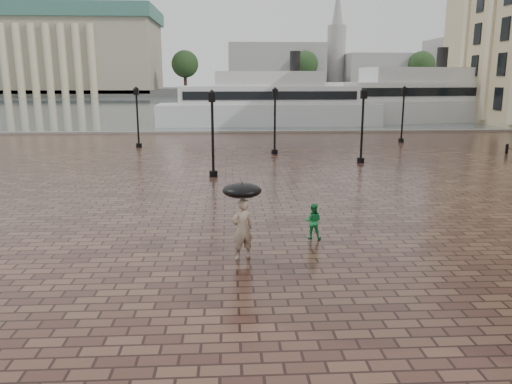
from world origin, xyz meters
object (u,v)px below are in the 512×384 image
at_px(street_lamps, 281,121).
at_px(ferry_near, 268,103).
at_px(child_pedestrian, 313,221).
at_px(adult_pedestrian, 242,229).
at_px(ferry_far, 416,100).

xyz_separation_m(street_lamps, ferry_near, (0.93, 22.77, 0.10)).
distance_m(child_pedestrian, ferry_near, 41.29).
bearing_deg(child_pedestrian, adult_pedestrian, 50.02).
bearing_deg(ferry_far, adult_pedestrian, -126.81).
height_order(adult_pedestrian, child_pedestrian, adult_pedestrian).
height_order(adult_pedestrian, ferry_far, ferry_far).
distance_m(street_lamps, child_pedestrian, 18.55).
bearing_deg(child_pedestrian, ferry_far, -100.75).
xyz_separation_m(street_lamps, adult_pedestrian, (-3.20, -20.18, -1.44)).
height_order(street_lamps, ferry_far, ferry_far).
height_order(adult_pedestrian, ferry_near, ferry_near).
height_order(street_lamps, child_pedestrian, street_lamps).
relative_size(adult_pedestrian, ferry_far, 0.06).
xyz_separation_m(adult_pedestrian, ferry_near, (4.13, 42.95, 1.54)).
xyz_separation_m(child_pedestrian, ferry_far, (19.87, 44.56, 2.05)).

